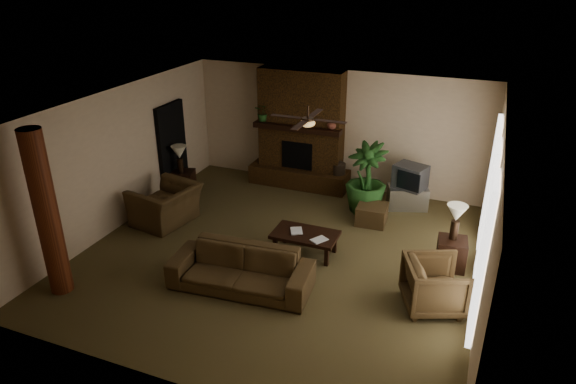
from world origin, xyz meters
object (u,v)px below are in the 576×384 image
at_px(coffee_table, 305,236).
at_px(lamp_right, 456,216).
at_px(side_table_left, 183,183).
at_px(lamp_left, 179,154).
at_px(armchair_right, 435,283).
at_px(ottoman, 372,214).
at_px(sofa, 241,263).
at_px(floor_vase, 338,174).
at_px(tv_stand, 407,197).
at_px(side_table_right, 451,253).
at_px(log_column, 47,215).
at_px(floor_plant, 365,193).
at_px(armchair_left, 165,199).

xyz_separation_m(coffee_table, lamp_right, (2.56, 0.58, 0.63)).
bearing_deg(lamp_right, side_table_left, 171.36).
bearing_deg(coffee_table, lamp_left, 157.93).
height_order(armchair_right, ottoman, armchair_right).
height_order(sofa, coffee_table, sofa).
height_order(coffee_table, floor_vase, floor_vase).
bearing_deg(tv_stand, side_table_left, 174.14).
relative_size(coffee_table, lamp_right, 1.85).
xyz_separation_m(sofa, coffee_table, (0.63, 1.41, -0.09)).
xyz_separation_m(tv_stand, lamp_left, (-5.01, -1.23, 0.75)).
bearing_deg(sofa, side_table_right, 26.39).
xyz_separation_m(log_column, floor_vase, (3.13, 5.55, -0.97)).
bearing_deg(lamp_left, armchair_right, -20.46).
xyz_separation_m(armchair_right, lamp_right, (0.13, 1.37, 0.55)).
bearing_deg(armchair_right, side_table_left, 46.96).
relative_size(tv_stand, side_table_right, 1.55).
xyz_separation_m(log_column, tv_stand, (4.81, 5.26, -1.15)).
bearing_deg(tv_stand, sofa, -135.73).
bearing_deg(lamp_left, side_table_right, -8.57).
distance_m(log_column, side_table_left, 4.24).
height_order(coffee_table, floor_plant, floor_plant).
relative_size(floor_vase, side_table_right, 1.40).
height_order(floor_plant, side_table_right, floor_plant).
bearing_deg(side_table_left, floor_plant, 8.92).
distance_m(side_table_right, lamp_right, 0.73).
height_order(log_column, ottoman, log_column).
distance_m(armchair_left, lamp_left, 1.48).
bearing_deg(side_table_left, armchair_left, -71.63).
distance_m(armchair_left, side_table_right, 5.71).
height_order(armchair_left, armchair_right, armchair_left).
xyz_separation_m(armchair_left, side_table_left, (-0.46, 1.39, -0.27)).
xyz_separation_m(side_table_left, lamp_left, (0.00, -0.06, 0.73)).
bearing_deg(coffee_table, floor_vase, 94.88).
bearing_deg(lamp_left, lamp_right, -8.12).
height_order(armchair_right, floor_plant, armchair_right).
height_order(log_column, lamp_left, log_column).
height_order(coffee_table, side_table_left, side_table_left).
bearing_deg(floor_plant, sofa, -108.89).
height_order(log_column, tv_stand, log_column).
xyz_separation_m(log_column, coffee_table, (3.38, 2.58, -1.03)).
xyz_separation_m(log_column, side_table_right, (5.95, 3.10, -1.12)).
bearing_deg(side_table_left, tv_stand, 13.21).
bearing_deg(side_table_left, lamp_left, -90.00).
distance_m(log_column, side_table_right, 6.81).
bearing_deg(armchair_left, sofa, 67.91).
relative_size(armchair_right, side_table_right, 1.65).
bearing_deg(log_column, floor_vase, 60.60).
relative_size(sofa, floor_vase, 3.06).
bearing_deg(log_column, tv_stand, 47.56).
relative_size(sofa, side_table_right, 4.29).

